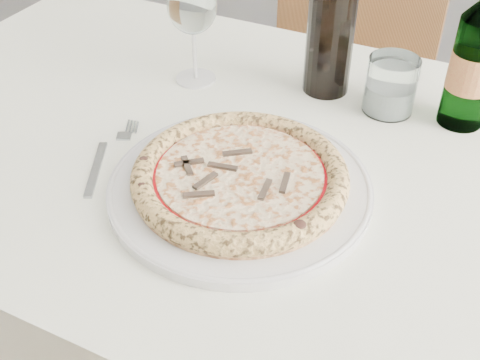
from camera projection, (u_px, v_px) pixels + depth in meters
The scene contains 9 objects.
dining_table at pixel (260, 200), 0.94m from camera, with size 1.42×0.95×0.76m.
chair_far at pixel (343, 49), 1.62m from camera, with size 0.51×0.51×0.93m.
plate at pixel (240, 187), 0.80m from camera, with size 0.35×0.35×0.02m.
pizza at pixel (240, 176), 0.79m from camera, with size 0.29×0.29×0.03m.
fork at pixel (106, 157), 0.86m from camera, with size 0.05×0.17×0.00m.
wine_glass at pixel (192, 8), 0.96m from camera, with size 0.08×0.08×0.18m.
tumbler at pixel (390, 89), 0.94m from camera, with size 0.08×0.08×0.09m.
beer_bottle at pixel (475, 60), 0.87m from camera, with size 0.07×0.07×0.26m.
wine_bottle at pixel (332, 14), 0.93m from camera, with size 0.08×0.08×0.31m.
Camera 1 is at (0.31, -0.52, 1.27)m, focal length 45.00 mm.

